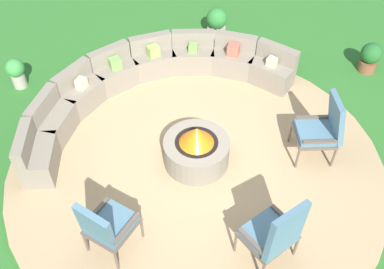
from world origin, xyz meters
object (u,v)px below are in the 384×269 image
Objects in this scene: fire_pit at (196,149)px; potted_plant_2 at (370,57)px; curved_stone_bench at (148,82)px; lounge_chair_front_right at (275,233)px; lounge_chair_front_left at (106,225)px; potted_plant_0 at (217,22)px; lounge_chair_back_left at (323,128)px; potted_plant_1 at (16,72)px.

potted_plant_2 is (3.90, 1.11, -0.02)m from fire_pit.
fire_pit is 1.76m from curved_stone_bench.
lounge_chair_front_right is 1.97× the size of potted_plant_2.
fire_pit is 0.94× the size of lounge_chair_front_left.
fire_pit reaches higher than potted_plant_0.
fire_pit is 1.90m from lounge_chair_back_left.
lounge_chair_back_left is at bearing -38.31° from potted_plant_1.
lounge_chair_back_left is at bearing 25.01° from lounge_chair_front_right.
lounge_chair_front_left is 4.01m from potted_plant_1.
fire_pit is 0.85× the size of lounge_chair_front_right.
potted_plant_2 reaches higher than potted_plant_1.
potted_plant_1 is at bearing 153.29° from lounge_chair_front_left.
potted_plant_2 is (2.09, 1.59, -0.31)m from lounge_chair_back_left.
lounge_chair_front_right is (1.87, -0.81, 0.04)m from lounge_chair_front_left.
lounge_chair_front_left reaches higher than potted_plant_2.
lounge_chair_back_left is (1.81, -0.48, 0.29)m from fire_pit.
lounge_chair_front_right is at bearing 149.86° from lounge_chair_back_left.
potted_plant_0 is 3.09m from potted_plant_2.
potted_plant_0 is at bearing 58.14° from lounge_chair_front_right.
curved_stone_bench is 4.18× the size of lounge_chair_front_right.
fire_pit is 3.76m from potted_plant_1.
curved_stone_bench is 2.43m from potted_plant_1.
fire_pit is 3.56m from potted_plant_0.
potted_plant_0 is (1.88, 1.44, -0.01)m from curved_stone_bench.
potted_plant_2 is (3.58, 2.96, -0.33)m from lounge_chair_front_right.
potted_plant_1 is at bearing -175.62° from potted_plant_0.
curved_stone_bench is at bearing 81.94° from lounge_chair_front_right.
lounge_chair_front_left is at bearing 139.16° from lounge_chair_front_right.
lounge_chair_front_right is 4.66m from potted_plant_2.
lounge_chair_front_left reaches higher than fire_pit.
lounge_chair_front_right is at bearing -80.61° from curved_stone_bench.
potted_plant_0 is (-0.20, 3.66, -0.28)m from lounge_chair_back_left.
curved_stone_bench is 8.39× the size of potted_plant_1.
lounge_chair_front_left is at bearing -126.90° from potted_plant_0.
potted_plant_1 is (-4.03, -0.31, -0.02)m from potted_plant_0.
lounge_chair_back_left reaches higher than curved_stone_bench.
potted_plant_2 is at bearing -42.00° from potted_plant_0.
lounge_chair_front_left is at bearing -158.49° from potted_plant_2.
lounge_chair_back_left is 2.65m from potted_plant_2.
potted_plant_2 is (6.33, -1.76, -0.01)m from potted_plant_1.
curved_stone_bench is at bearing 60.70° from lounge_chair_back_left.
curved_stone_bench reaches higher than potted_plant_1.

